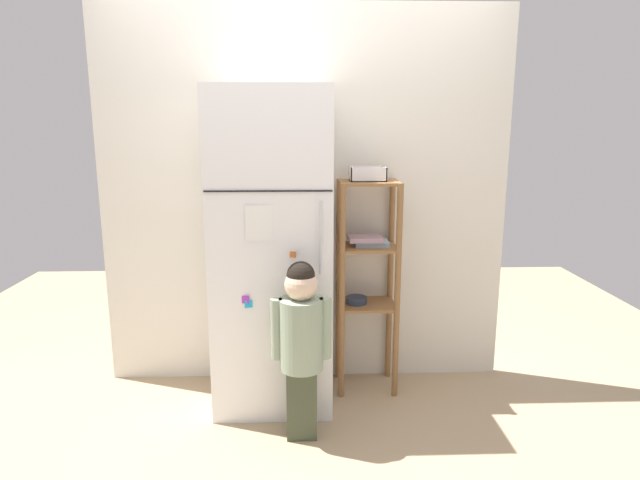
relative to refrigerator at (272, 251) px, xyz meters
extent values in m
plane|color=tan|center=(0.19, -0.02, -0.91)|extent=(6.00, 6.00, 0.00)
cube|color=silver|center=(0.19, 0.31, 0.25)|extent=(2.52, 0.03, 2.33)
cube|color=white|center=(0.00, 0.00, 0.00)|extent=(0.67, 0.57, 1.83)
cube|color=black|center=(0.00, -0.29, 0.38)|extent=(0.65, 0.01, 0.01)
cylinder|color=silver|center=(0.27, -0.31, 0.14)|extent=(0.02, 0.02, 0.38)
cube|color=white|center=(-0.05, -0.29, 0.22)|extent=(0.14, 0.01, 0.18)
cube|color=#1CAEED|center=(-0.12, -0.29, -0.22)|extent=(0.04, 0.02, 0.04)
cube|color=purple|center=(-0.13, -0.29, -0.19)|extent=(0.04, 0.02, 0.04)
cube|color=#C76127|center=(0.12, -0.29, 0.05)|extent=(0.03, 0.02, 0.03)
cube|color=#404833|center=(0.16, -0.43, -0.72)|extent=(0.16, 0.10, 0.39)
cylinder|color=gray|center=(0.16, -0.43, -0.33)|extent=(0.22, 0.22, 0.37)
sphere|color=gray|center=(0.16, -0.36, -0.16)|extent=(0.10, 0.10, 0.10)
sphere|color=beige|center=(0.16, -0.43, -0.07)|extent=(0.17, 0.17, 0.17)
sphere|color=black|center=(0.16, -0.43, -0.02)|extent=(0.14, 0.14, 0.14)
cylinder|color=gray|center=(0.04, -0.43, -0.31)|extent=(0.06, 0.06, 0.32)
cylinder|color=gray|center=(0.29, -0.43, -0.31)|extent=(0.06, 0.06, 0.32)
cylinder|color=olive|center=(0.40, 0.00, -0.26)|extent=(0.04, 0.04, 1.30)
cylinder|color=olive|center=(0.73, 0.00, -0.26)|extent=(0.04, 0.04, 1.30)
cylinder|color=olive|center=(0.40, 0.27, -0.26)|extent=(0.04, 0.04, 1.30)
cylinder|color=olive|center=(0.73, 0.27, -0.26)|extent=(0.04, 0.04, 1.30)
cube|color=olive|center=(0.57, 0.13, 0.38)|extent=(0.35, 0.28, 0.02)
cube|color=olive|center=(0.57, 0.13, -0.01)|extent=(0.35, 0.28, 0.02)
cube|color=olive|center=(0.57, 0.13, -0.37)|extent=(0.35, 0.28, 0.02)
cube|color=#99B2C6|center=(0.59, 0.15, 0.01)|extent=(0.20, 0.17, 0.03)
cube|color=#B293A3|center=(0.55, 0.13, 0.04)|extent=(0.20, 0.17, 0.03)
cylinder|color=#2D384C|center=(0.50, 0.13, -0.34)|extent=(0.13, 0.13, 0.04)
cube|color=white|center=(0.56, 0.14, 0.39)|extent=(0.21, 0.15, 0.01)
cube|color=white|center=(0.56, 0.07, 0.43)|extent=(0.21, 0.01, 0.08)
cube|color=white|center=(0.56, 0.21, 0.43)|extent=(0.21, 0.01, 0.08)
cube|color=white|center=(0.46, 0.14, 0.43)|extent=(0.01, 0.15, 0.08)
cube|color=white|center=(0.66, 0.14, 0.43)|extent=(0.01, 0.15, 0.08)
sphere|color=red|center=(0.58, 0.15, 0.43)|extent=(0.07, 0.07, 0.07)
sphere|color=orange|center=(0.59, 0.12, 0.43)|extent=(0.07, 0.07, 0.07)
camera|label=1|loc=(0.17, -3.02, 0.71)|focal=30.33mm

